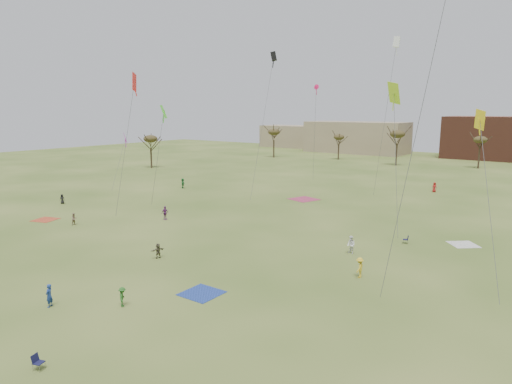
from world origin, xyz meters
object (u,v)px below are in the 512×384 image
Objects in this scene: flyer_near_right at (49,296)px; camp_chair_right at (406,241)px; flyer_near_center at (122,297)px; camp_chair_center at (39,365)px.

flyer_near_right is 1.96× the size of camp_chair_right.
flyer_near_right reaches higher than camp_chair_right.
flyer_near_center is 1.66× the size of camp_chair_right.
camp_chair_right is at bearing 126.01° from flyer_near_right.
camp_chair_center and camp_chair_right have the same top height.
flyer_near_right is 1.96× the size of camp_chair_center.
flyer_near_center is at bearing 1.59° from camp_chair_center.
camp_chair_center is 1.00× the size of camp_chair_right.
flyer_near_right is (-4.17, -3.17, 0.13)m from flyer_near_center.
flyer_near_right is 34.57m from camp_chair_right.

